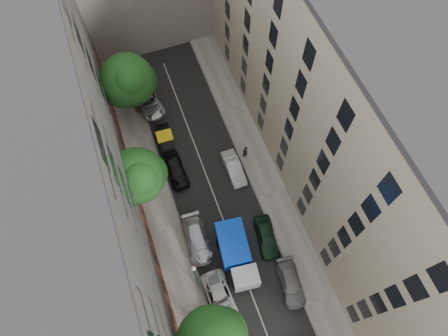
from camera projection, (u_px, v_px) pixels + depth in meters
name	position (u px, v px, depth m)	size (l,w,h in m)	color
ground	(220.00, 211.00, 39.16)	(120.00, 120.00, 0.00)	#4C4C49
road_surface	(220.00, 211.00, 39.15)	(8.00, 44.00, 0.02)	black
sidewalk_left	(166.00, 229.00, 38.25)	(3.00, 44.00, 0.15)	gray
sidewalk_right	(271.00, 193.00, 39.93)	(3.00, 44.00, 0.15)	gray
building_left	(74.00, 212.00, 28.53)	(8.00, 44.00, 20.00)	#4E4C49
building_right	(348.00, 123.00, 31.88)	(8.00, 44.00, 20.00)	#B7AC8E
tarp_truck	(236.00, 254.00, 35.68)	(3.09, 6.33, 2.81)	black
car_left_2	(220.00, 297.00, 34.87)	(2.21, 4.79, 1.33)	silver
car_left_3	(197.00, 240.00, 37.12)	(2.04, 5.03, 1.46)	#BCBCC1
car_left_4	(176.00, 170.00, 40.32)	(1.78, 4.43, 1.51)	black
car_left_5	(166.00, 141.00, 41.88)	(1.47, 4.20, 1.38)	black
car_left_6	(148.00, 101.00, 44.13)	(2.40, 5.21, 1.45)	#BBBBC0
car_right_1	(291.00, 283.00, 35.44)	(1.82, 4.48, 1.30)	gray
car_right_2	(266.00, 237.00, 37.23)	(1.73, 4.30, 1.47)	black
car_right_3	(234.00, 168.00, 40.48)	(1.45, 4.15, 1.37)	silver
tree_mid	(138.00, 177.00, 34.80)	(5.34, 5.07, 8.05)	#382619
tree_far	(129.00, 82.00, 39.39)	(5.62, 5.40, 8.21)	#382619
lamp_post	(196.00, 276.00, 31.94)	(0.36, 0.36, 7.15)	#185636
pedestrian	(245.00, 152.00, 40.90)	(0.67, 0.44, 1.84)	black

